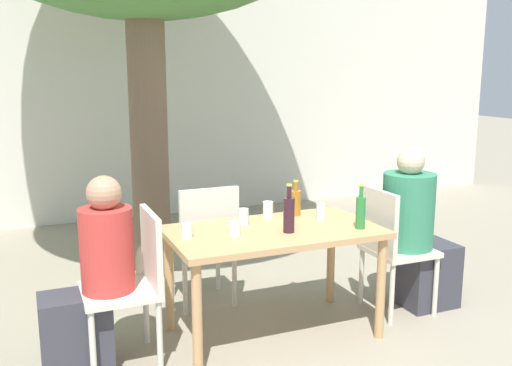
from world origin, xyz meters
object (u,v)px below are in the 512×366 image
Objects in this scene: amber_bottle_0 at (296,202)px; patio_chair_0 at (134,278)px; wine_bottle_2 at (289,214)px; drinking_glass_0 at (187,231)px; dining_table_front at (274,242)px; drinking_glass_3 at (235,229)px; person_seated_1 at (416,236)px; person_seated_0 at (92,287)px; drinking_glass_4 at (243,217)px; green_bottle_1 at (361,211)px; drinking_glass_2 at (268,210)px; drinking_glass_1 at (321,212)px; patio_chair_1 at (390,242)px; patio_chair_2 at (205,238)px.

patio_chair_0 is at bearing -167.47° from amber_bottle_0.
drinking_glass_0 is (-0.63, 0.13, -0.08)m from wine_bottle_2.
wine_bottle_2 is (0.06, -0.11, 0.21)m from dining_table_front.
drinking_glass_0 is at bearing 177.43° from dining_table_front.
wine_bottle_2 is at bearing -61.39° from dining_table_front.
amber_bottle_0 is at bearing 28.42° from drinking_glass_3.
amber_bottle_0 is (-0.86, 0.27, 0.28)m from person_seated_1.
drinking_glass_0 is (-1.73, 0.03, 0.23)m from person_seated_1.
dining_table_front is 1.17m from person_seated_0.
dining_table_front is 12.47× the size of drinking_glass_4.
amber_bottle_0 is (1.46, 0.27, 0.32)m from person_seated_0.
drinking_glass_0 is 0.84× the size of drinking_glass_4.
person_seated_0 reaches higher than green_bottle_1.
drinking_glass_2 is at bearing 39.49° from drinking_glass_3.
person_seated_0 is at bearing -168.52° from drinking_glass_2.
person_seated_1 is 1.33m from drinking_glass_4.
drinking_glass_1 is at bearing -11.85° from drinking_glass_4.
drinking_glass_0 is 0.75× the size of drinking_glass_2.
patio_chair_0 is 1.05m from drinking_glass_2.
drinking_glass_3 is at bearing -170.74° from drinking_glass_1.
amber_bottle_0 reaches higher than drinking_glass_2.
amber_bottle_0 is (-0.63, 0.27, 0.30)m from patio_chair_1.
amber_bottle_0 is 0.23m from drinking_glass_1.
patio_chair_2 is 10.08× the size of drinking_glass_0.
green_bottle_1 is at bearing 81.87° from patio_chair_0.
patio_chair_1 is 2.96× the size of wine_bottle_2.
patio_chair_1 is at bearing 90.00° from person_seated_1.
wine_bottle_2 reaches higher than drinking_glass_3.
patio_chair_1 is at bearing 90.00° from person_seated_0.
drinking_glass_3 is at bearing 92.16° from patio_chair_1.
drinking_glass_0 is 0.96m from drinking_glass_1.
dining_table_front is 15.04× the size of drinking_glass_3.
patio_chair_0 is 1.28m from amber_bottle_0.
person_seated_1 reaches higher than drinking_glass_3.
person_seated_0 is 0.96× the size of person_seated_1.
drinking_glass_2 reaches higher than dining_table_front.
person_seated_0 is 1.51m from amber_bottle_0.
person_seated_0 is 1.27m from wine_bottle_2.
wine_bottle_2 is 2.56× the size of drinking_glass_2.
amber_bottle_0 is 0.90m from drinking_glass_0.
green_bottle_1 is at bearing -62.19° from drinking_glass_1.
person_seated_0 is 1.07m from drinking_glass_4.
wine_bottle_2 is (0.33, -0.72, 0.32)m from patio_chair_2.
drinking_glass_2 is 0.47m from drinking_glass_3.
patio_chair_1 is (0.92, 0.00, -0.11)m from dining_table_front.
drinking_glass_0 is (-0.30, -0.59, 0.25)m from patio_chair_2.
patio_chair_0 is at bearing -165.78° from drinking_glass_2.
patio_chair_0 is 10.08× the size of drinking_glass_0.
patio_chair_2 reaches higher than drinking_glass_4.
drinking_glass_4 is at bearing 80.67° from patio_chair_1.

